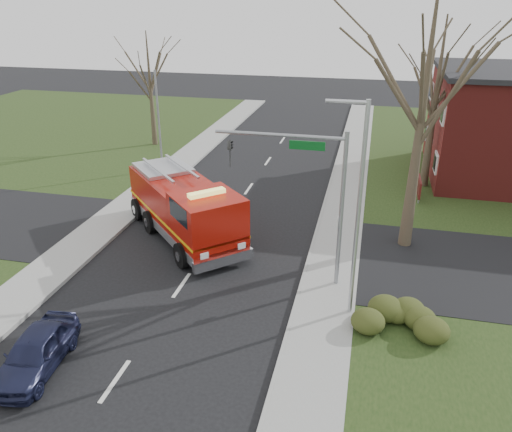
# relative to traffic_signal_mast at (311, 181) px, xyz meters

# --- Properties ---
(ground) EXTENTS (120.00, 120.00, 0.00)m
(ground) POSITION_rel_traffic_signal_mast_xyz_m (-5.21, -1.50, -4.71)
(ground) COLOR black
(ground) RESTS_ON ground
(sidewalk_right) EXTENTS (2.40, 80.00, 0.15)m
(sidewalk_right) POSITION_rel_traffic_signal_mast_xyz_m (0.99, -1.50, -4.63)
(sidewalk_right) COLOR gray
(sidewalk_right) RESTS_ON ground
(sidewalk_left) EXTENTS (2.40, 80.00, 0.15)m
(sidewalk_left) POSITION_rel_traffic_signal_mast_xyz_m (-11.41, -1.50, -4.63)
(sidewalk_left) COLOR gray
(sidewalk_left) RESTS_ON ground
(health_center_sign) EXTENTS (0.12, 2.00, 1.40)m
(health_center_sign) POSITION_rel_traffic_signal_mast_xyz_m (5.29, 11.00, -3.83)
(health_center_sign) COLOR #4E1312
(health_center_sign) RESTS_ON ground
(hedge_corner) EXTENTS (2.80, 2.00, 0.90)m
(hedge_corner) POSITION_rel_traffic_signal_mast_xyz_m (3.79, -2.50, -4.13)
(hedge_corner) COLOR #2E3B15
(hedge_corner) RESTS_ON lawn_right
(bare_tree_near) EXTENTS (6.00, 6.00, 12.00)m
(bare_tree_near) POSITION_rel_traffic_signal_mast_xyz_m (4.29, 4.50, 2.71)
(bare_tree_near) COLOR #352B1F
(bare_tree_near) RESTS_ON ground
(bare_tree_far) EXTENTS (5.25, 5.25, 10.50)m
(bare_tree_far) POSITION_rel_traffic_signal_mast_xyz_m (5.79, 13.50, 1.78)
(bare_tree_far) COLOR #352B1F
(bare_tree_far) RESTS_ON ground
(bare_tree_left) EXTENTS (4.50, 4.50, 9.00)m
(bare_tree_left) POSITION_rel_traffic_signal_mast_xyz_m (-15.21, 18.50, 0.86)
(bare_tree_left) COLOR #352B1F
(bare_tree_left) RESTS_ON ground
(traffic_signal_mast) EXTENTS (5.29, 0.18, 6.80)m
(traffic_signal_mast) POSITION_rel_traffic_signal_mast_xyz_m (0.00, 0.00, 0.00)
(traffic_signal_mast) COLOR gray
(traffic_signal_mast) RESTS_ON ground
(streetlight_pole) EXTENTS (1.48, 0.16, 8.40)m
(streetlight_pole) POSITION_rel_traffic_signal_mast_xyz_m (1.93, -2.00, -0.16)
(streetlight_pole) COLOR #B7BABF
(streetlight_pole) RESTS_ON ground
(utility_pole_far) EXTENTS (0.14, 0.14, 7.00)m
(utility_pole_far) POSITION_rel_traffic_signal_mast_xyz_m (-12.01, 12.50, -1.21)
(utility_pole_far) COLOR gray
(utility_pole_far) RESTS_ON ground
(fire_engine) EXTENTS (8.00, 8.16, 3.44)m
(fire_engine) POSITION_rel_traffic_signal_mast_xyz_m (-6.65, 3.02, -3.15)
(fire_engine) COLOR #950F06
(fire_engine) RESTS_ON ground
(parked_car_maroon) EXTENTS (2.01, 4.10, 1.35)m
(parked_car_maroon) POSITION_rel_traffic_signal_mast_xyz_m (-8.01, -7.51, -4.03)
(parked_car_maroon) COLOR #191D39
(parked_car_maroon) RESTS_ON ground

